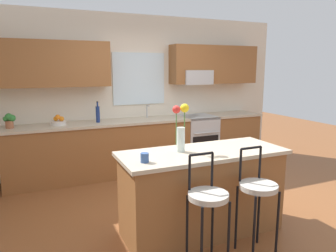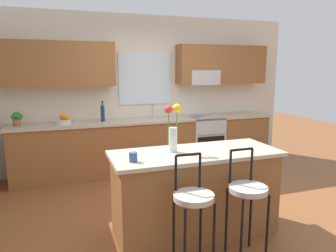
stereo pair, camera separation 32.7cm
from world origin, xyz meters
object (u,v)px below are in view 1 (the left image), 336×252
mug_ceramic (145,158)px  kitchen_island (202,191)px  bottle_olive_oil (98,114)px  flower_vase (181,128)px  fruit_bowl_oranges (58,122)px  bar_stool_middle (258,191)px  bar_stool_near (208,201)px  oven_range (198,140)px  potted_plant_small (9,120)px

mug_ceramic → kitchen_island: bearing=11.1°
kitchen_island → mug_ceramic: 0.88m
mug_ceramic → bottle_olive_oil: bearing=89.1°
bottle_olive_oil → flower_vase: bearing=-78.5°
fruit_bowl_oranges → flower_vase: bearing=-64.1°
bar_stool_middle → bar_stool_near: bearing=180.0°
oven_range → potted_plant_small: (-3.12, 0.02, 0.58)m
bottle_olive_oil → bar_stool_middle: bearing=-71.4°
oven_range → mug_ceramic: mug_ceramic is taller
flower_vase → fruit_bowl_oranges: (-1.05, 2.17, -0.21)m
bar_stool_middle → bottle_olive_oil: (-0.94, 2.81, 0.42)m
oven_range → bottle_olive_oil: size_ratio=2.68×
bottle_olive_oil → potted_plant_small: bearing=-179.9°
bar_stool_near → mug_ceramic: bearing=134.9°
kitchen_island → bar_stool_near: bearing=-115.7°
kitchen_island → bar_stool_middle: size_ratio=1.72×
bottle_olive_oil → bar_stool_near: bearing=-82.0°
oven_range → fruit_bowl_oranges: size_ratio=3.83×
flower_vase → fruit_bowl_oranges: 2.42m
bar_stool_middle → flower_vase: flower_vase is taller
flower_vase → bar_stool_near: bearing=-94.0°
mug_ceramic → potted_plant_small: bearing=117.6°
oven_range → fruit_bowl_oranges: (-2.45, 0.03, 0.51)m
potted_plant_small → flower_vase: bearing=-51.5°
mug_ceramic → potted_plant_small: potted_plant_small is taller
bar_stool_middle → mug_ceramic: (-0.98, 0.43, 0.33)m
mug_ceramic → fruit_bowl_oranges: fruit_bowl_oranges is taller
bar_stool_near → potted_plant_small: size_ratio=4.68×
bottle_olive_oil → kitchen_island: bearing=-73.4°
bar_stool_middle → flower_vase: (-0.50, 0.65, 0.54)m
bar_stool_near → potted_plant_small: bearing=120.8°
bar_stool_middle → mug_ceramic: size_ratio=11.58×
fruit_bowl_oranges → bottle_olive_oil: 0.62m
flower_vase → mug_ceramic: 0.56m
oven_range → bar_stool_near: bar_stool_near is taller
bottle_olive_oil → potted_plant_small: (-1.28, -0.00, -0.02)m
kitchen_island → flower_vase: size_ratio=3.55×
kitchen_island → bottle_olive_oil: 2.41m
oven_range → bottle_olive_oil: bottle_olive_oil is taller
kitchen_island → fruit_bowl_oranges: (-1.28, 2.24, 0.51)m
mug_ceramic → bottle_olive_oil: size_ratio=0.26×
bar_stool_near → flower_vase: 0.84m
bar_stool_near → mug_ceramic: size_ratio=11.58×
bar_stool_near → fruit_bowl_oranges: bearing=109.7°
bar_stool_middle → fruit_bowl_oranges: 3.23m
oven_range → bar_stool_near: size_ratio=0.88×
bar_stool_near → bottle_olive_oil: size_ratio=3.03×
oven_range → potted_plant_small: size_ratio=4.13×
bar_stool_near → fruit_bowl_oranges: size_ratio=4.34×
oven_range → fruit_bowl_oranges: fruit_bowl_oranges is taller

